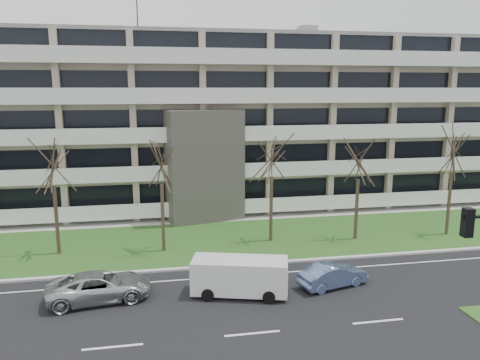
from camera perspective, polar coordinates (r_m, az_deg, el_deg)
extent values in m
plane|color=black|center=(21.79, 1.50, -18.21)|extent=(160.00, 160.00, 0.00)
cube|color=#2D4F1A|center=(33.55, -3.17, -7.37)|extent=(90.00, 10.00, 0.06)
cube|color=#B2B2AD|center=(28.89, -1.86, -10.43)|extent=(90.00, 0.35, 0.12)
cube|color=#B2B2AD|center=(38.77, -4.23, -4.81)|extent=(90.00, 2.00, 0.08)
cube|color=white|center=(27.54, -1.38, -11.67)|extent=(90.00, 0.12, 0.01)
cube|color=#B4A58C|center=(44.36, -5.38, 7.00)|extent=(60.00, 12.00, 15.00)
cube|color=gray|center=(44.47, -5.57, 16.88)|extent=(60.50, 12.50, 0.30)
cube|color=#4C4742|center=(37.79, -4.32, 1.71)|extent=(6.39, 3.69, 9.00)
cube|color=black|center=(38.08, -4.24, -2.05)|extent=(4.92, 1.19, 3.50)
cylinder|color=black|center=(44.52, -12.42, 19.07)|extent=(0.10, 0.10, 3.50)
cube|color=black|center=(39.20, -4.43, -1.52)|extent=(58.00, 0.10, 1.80)
cube|color=white|center=(38.91, -4.29, -3.89)|extent=(58.00, 1.40, 0.22)
cube|color=white|center=(38.13, -4.19, -3.27)|extent=(58.00, 0.08, 1.00)
cube|color=black|center=(38.66, -4.50, 2.82)|extent=(58.00, 0.10, 1.80)
cube|color=white|center=(38.24, -4.35, 0.45)|extent=(58.00, 1.40, 0.22)
cube|color=white|center=(37.50, -4.26, 1.17)|extent=(58.00, 0.08, 1.00)
cube|color=black|center=(38.34, -4.57, 7.26)|extent=(58.00, 0.10, 1.80)
cube|color=white|center=(37.80, -4.42, 4.93)|extent=(58.00, 1.40, 0.22)
cube|color=white|center=(37.09, -4.33, 5.74)|extent=(58.00, 0.08, 1.00)
cube|color=black|center=(38.25, -4.64, 11.75)|extent=(58.00, 0.10, 1.80)
cube|color=white|center=(37.59, -4.49, 9.48)|extent=(58.00, 1.40, 0.22)
cube|color=white|center=(36.93, -4.40, 10.38)|extent=(58.00, 0.08, 1.00)
cube|color=black|center=(38.40, -4.71, 16.23)|extent=(58.00, 0.10, 1.80)
cube|color=white|center=(37.62, -4.56, 14.05)|extent=(58.00, 1.40, 0.22)
cube|color=white|center=(37.01, -4.47, 15.03)|extent=(58.00, 0.08, 1.00)
imported|color=#B0B3B7|center=(25.51, -16.76, -12.33)|extent=(5.49, 3.07, 1.45)
imported|color=#657AAF|center=(26.53, 11.26, -11.31)|extent=(4.13, 2.36, 1.29)
cube|color=silver|center=(24.95, -0.04, -11.55)|extent=(5.27, 3.11, 1.75)
cube|color=black|center=(24.76, -0.04, -10.47)|extent=(4.88, 2.87, 0.64)
cube|color=silver|center=(24.92, 5.46, -11.97)|extent=(0.78, 1.77, 1.10)
cylinder|color=black|center=(24.59, -3.97, -13.80)|extent=(0.68, 0.39, 0.64)
cylinder|color=black|center=(26.25, -3.33, -12.12)|extent=(0.68, 0.39, 0.64)
cylinder|color=black|center=(24.33, 3.55, -14.08)|extent=(0.68, 0.39, 0.64)
cylinder|color=black|center=(26.00, 3.66, -12.35)|extent=(0.68, 0.39, 0.64)
cube|color=black|center=(18.74, 25.99, -4.68)|extent=(0.36, 0.36, 1.06)
sphere|color=red|center=(18.65, 26.08, -3.68)|extent=(0.21, 0.21, 0.21)
sphere|color=orange|center=(18.74, 25.99, -4.68)|extent=(0.21, 0.21, 0.21)
sphere|color=green|center=(18.82, 25.90, -5.68)|extent=(0.21, 0.21, 0.21)
cylinder|color=#382B21|center=(32.49, -21.45, -4.63)|extent=(0.24, 0.24, 4.56)
cylinder|color=#382B21|center=(31.19, -9.38, -4.62)|extent=(0.24, 0.24, 4.57)
cylinder|color=#382B21|center=(32.89, 3.81, -3.58)|extent=(0.24, 0.24, 4.66)
cylinder|color=#382B21|center=(34.26, 14.02, -3.53)|extent=(0.24, 0.24, 4.39)
cylinder|color=#382B21|center=(37.49, 24.10, -2.67)|extent=(0.24, 0.24, 4.71)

